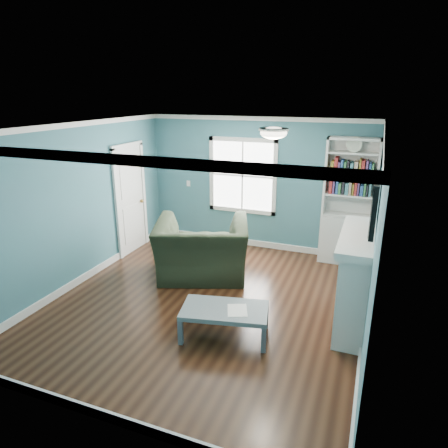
% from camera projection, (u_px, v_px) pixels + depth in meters
% --- Properties ---
extents(floor, '(5.00, 5.00, 0.00)m').
position_uv_depth(floor, '(208.00, 302.00, 6.07)').
color(floor, black).
rests_on(floor, ground).
extents(room_walls, '(5.00, 5.00, 5.00)m').
position_uv_depth(room_walls, '(206.00, 201.00, 5.57)').
color(room_walls, teal).
rests_on(room_walls, ground).
extents(trim, '(4.50, 5.00, 2.60)m').
position_uv_depth(trim, '(207.00, 225.00, 5.68)').
color(trim, white).
rests_on(trim, ground).
extents(window, '(1.40, 0.06, 1.50)m').
position_uv_depth(window, '(243.00, 176.00, 7.92)').
color(window, white).
rests_on(window, room_walls).
extents(bookshelf, '(0.90, 0.35, 2.31)m').
position_uv_depth(bookshelf, '(347.00, 215.00, 7.21)').
color(bookshelf, silver).
rests_on(bookshelf, ground).
extents(fireplace, '(0.44, 1.58, 1.30)m').
position_uv_depth(fireplace, '(356.00, 280.00, 5.34)').
color(fireplace, black).
rests_on(fireplace, ground).
extents(tv, '(0.06, 1.10, 0.65)m').
position_uv_depth(tv, '(375.00, 203.00, 4.95)').
color(tv, black).
rests_on(tv, fireplace).
extents(door, '(0.12, 0.98, 2.17)m').
position_uv_depth(door, '(131.00, 198.00, 7.73)').
color(door, silver).
rests_on(door, ground).
extents(ceiling_fixture, '(0.38, 0.38, 0.15)m').
position_uv_depth(ceiling_fixture, '(274.00, 132.00, 5.05)').
color(ceiling_fixture, white).
rests_on(ceiling_fixture, room_walls).
extents(light_switch, '(0.08, 0.01, 0.12)m').
position_uv_depth(light_switch, '(188.00, 183.00, 8.41)').
color(light_switch, white).
rests_on(light_switch, room_walls).
extents(recliner, '(1.76, 1.45, 1.33)m').
position_uv_depth(recliner, '(202.00, 240.00, 6.72)').
color(recliner, black).
rests_on(recliner, ground).
extents(coffee_table, '(1.20, 0.82, 0.40)m').
position_uv_depth(coffee_table, '(225.00, 312.00, 5.12)').
color(coffee_table, '#515661').
rests_on(coffee_table, ground).
extents(paper_sheet, '(0.34, 0.38, 0.00)m').
position_uv_depth(paper_sheet, '(237.00, 310.00, 5.06)').
color(paper_sheet, white).
rests_on(paper_sheet, coffee_table).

